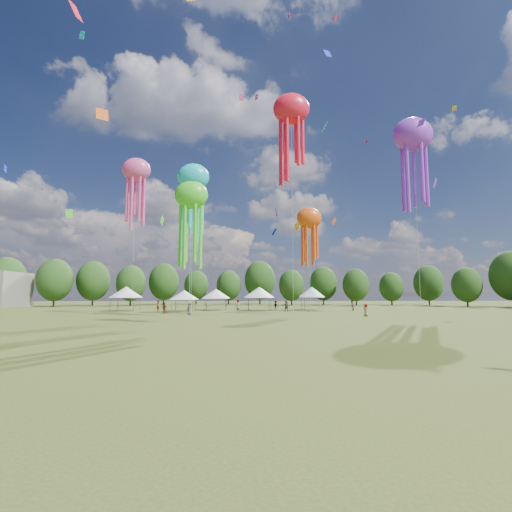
{
  "coord_description": "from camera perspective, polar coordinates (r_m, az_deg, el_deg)",
  "views": [
    {
      "loc": [
        -2.0,
        -14.36,
        2.88
      ],
      "look_at": [
        -0.53,
        15.0,
        6.0
      ],
      "focal_mm": 25.6,
      "sensor_mm": 36.0,
      "label": 1
    }
  ],
  "objects": [
    {
      "name": "small_kites",
      "position": [
        63.41,
        0.93,
        20.1
      ],
      "size": [
        76.98,
        55.57,
        45.2
      ],
      "color": "#17BEC8",
      "rests_on": "ground"
    },
    {
      "name": "spectator_near",
      "position": [
        52.49,
        -10.38,
        -8.2
      ],
      "size": [
        1.01,
        1.0,
        1.65
      ],
      "primitive_type": "imported",
      "rotation": [
        0.0,
        0.0,
        2.42
      ],
      "color": "gray",
      "rests_on": "ground"
    },
    {
      "name": "spectators_far",
      "position": [
        64.22,
        2.89,
        -7.81
      ],
      "size": [
        35.36,
        22.9,
        1.91
      ],
      "color": "gray",
      "rests_on": "ground"
    },
    {
      "name": "festival_tents",
      "position": [
        67.94,
        -5.91,
        -5.76
      ],
      "size": [
        39.67,
        9.2,
        4.4
      ],
      "color": "#47474C",
      "rests_on": "ground"
    },
    {
      "name": "ground",
      "position": [
        14.78,
        5.19,
        -17.28
      ],
      "size": [
        300.0,
        300.0,
        0.0
      ],
      "primitive_type": "plane",
      "color": "#384416",
      "rests_on": "ground"
    },
    {
      "name": "show_kites",
      "position": [
        54.82,
        8.01,
        13.67
      ],
      "size": [
        48.41,
        21.25,
        30.61
      ],
      "color": "#17BEC8",
      "rests_on": "ground"
    },
    {
      "name": "treeline",
      "position": [
        76.98,
        -4.26,
        -3.31
      ],
      "size": [
        201.57,
        95.24,
        13.43
      ],
      "color": "#38281C",
      "rests_on": "ground"
    }
  ]
}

